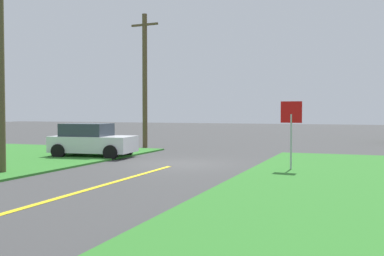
# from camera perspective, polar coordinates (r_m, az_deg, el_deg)

# --- Properties ---
(ground_plane) EXTENTS (120.00, 120.00, 0.00)m
(ground_plane) POSITION_cam_1_polar(r_m,az_deg,el_deg) (19.47, -1.65, -4.44)
(ground_plane) COLOR #3F3F3F
(lane_stripe_center) EXTENTS (0.20, 14.00, 0.01)m
(lane_stripe_center) POSITION_cam_1_polar(r_m,az_deg,el_deg) (12.51, -15.75, -8.19)
(lane_stripe_center) COLOR yellow
(lane_stripe_center) RESTS_ON ground
(stop_sign) EXTENTS (0.78, 0.13, 2.58)m
(stop_sign) POSITION_cam_1_polar(r_m,az_deg,el_deg) (17.31, 12.12, 0.75)
(stop_sign) COLOR #9EA0A8
(stop_sign) RESTS_ON ground
(parked_car_near_building) EXTENTS (4.06, 2.45, 1.62)m
(parked_car_near_building) POSITION_cam_1_polar(r_m,az_deg,el_deg) (22.68, -12.25, -1.51)
(parked_car_near_building) COLOR silver
(parked_car_near_building) RESTS_ON ground
(utility_pole_near) EXTENTS (1.80, 0.29, 7.89)m
(utility_pole_near) POSITION_cam_1_polar(r_m,az_deg,el_deg) (17.59, -22.57, 7.97)
(utility_pole_near) COLOR #4D462A
(utility_pole_near) RESTS_ON ground
(utility_pole_mid) EXTENTS (1.80, 0.29, 8.01)m
(utility_pole_mid) POSITION_cam_1_polar(r_m,az_deg,el_deg) (28.03, -5.83, 6.01)
(utility_pole_mid) COLOR brown
(utility_pole_mid) RESTS_ON ground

